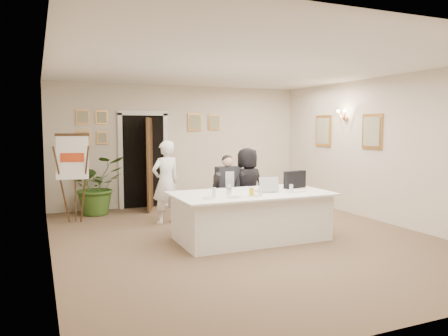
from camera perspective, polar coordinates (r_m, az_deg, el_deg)
name	(u,v)px	position (r m, az deg, el deg)	size (l,w,h in m)	color
floor	(245,238)	(7.35, 2.77, -9.13)	(7.00, 7.00, 0.00)	brown
ceiling	(246,67)	(7.18, 2.88, 13.06)	(6.00, 7.00, 0.02)	white
wall_back	(180,146)	(10.38, -5.71, 2.93)	(6.00, 0.10, 2.80)	beige
wall_front	(417,176)	(4.28, 23.90, -1.00)	(6.00, 0.10, 2.80)	beige
wall_left	(47,159)	(6.40, -22.06, 1.04)	(0.10, 7.00, 2.80)	beige
wall_right	(387,150)	(8.86, 20.54, 2.20)	(0.10, 7.00, 2.80)	beige
doorway	(146,162)	(10.00, -10.21, 0.73)	(1.14, 0.86, 2.20)	black
pictures_back_wall	(147,126)	(10.13, -10.02, 5.36)	(3.40, 0.06, 0.80)	#CD8E46
pictures_right_wall	(345,131)	(9.73, 15.58, 4.66)	(0.06, 2.20, 0.80)	#CD8E46
wall_sconce	(343,115)	(9.69, 15.31, 6.73)	(0.20, 0.30, 0.24)	#B7733A
conference_table	(251,216)	(7.20, 3.57, -6.23)	(2.56, 1.37, 0.78)	white
seated_man	(228,190)	(8.12, 0.56, -2.89)	(0.57, 0.61, 1.34)	black
flip_chart	(74,183)	(8.80, -19.02, -1.83)	(0.61, 0.43, 1.68)	black
standing_man	(166,182)	(8.36, -7.62, -1.86)	(0.58, 0.38, 1.59)	white
standing_woman	(247,186)	(8.25, 3.06, -2.38)	(0.71, 0.46, 1.45)	black
potted_palm	(97,185)	(9.56, -16.30, -2.18)	(1.11, 0.96, 1.24)	#33561C
laptop	(266,183)	(7.24, 5.45, -2.00)	(0.32, 0.35, 0.28)	#B7BABC
laptop_bag	(295,179)	(7.72, 9.23, -1.49)	(0.43, 0.12, 0.30)	black
paper_stack	(296,191)	(7.27, 9.39, -3.00)	(0.27, 0.19, 0.03)	white
plate_left	(209,198)	(6.53, -1.97, -3.94)	(0.20, 0.20, 0.01)	white
plate_mid	(234,197)	(6.61, 1.30, -3.83)	(0.22, 0.22, 0.01)	white
plate_near	(256,196)	(6.74, 4.23, -3.66)	(0.21, 0.21, 0.01)	white
glass_a	(214,192)	(6.70, -1.30, -3.16)	(0.06, 0.06, 0.14)	silver
glass_b	(260,191)	(6.83, 4.79, -3.01)	(0.06, 0.06, 0.14)	silver
glass_c	(291,189)	(7.15, 8.77, -2.68)	(0.06, 0.06, 0.14)	silver
glass_d	(229,188)	(7.16, 0.68, -2.60)	(0.06, 0.06, 0.14)	silver
oj_glass	(252,192)	(6.73, 3.62, -3.17)	(0.07, 0.07, 0.13)	gold
steel_jug	(229,192)	(6.85, 0.63, -3.09)	(0.09, 0.09, 0.11)	silver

